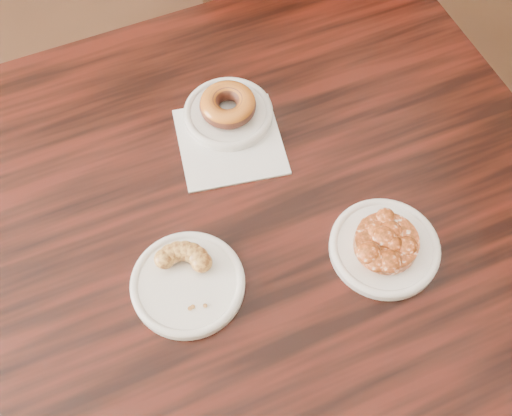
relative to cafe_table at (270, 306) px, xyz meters
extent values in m
plane|color=black|center=(-0.20, 0.27, -0.38)|extent=(5.00, 5.00, 0.00)
cube|color=black|center=(0.00, 0.00, 0.00)|extent=(1.09, 1.09, 0.75)
cube|color=white|center=(-0.04, 0.15, 0.38)|extent=(0.17, 0.17, 0.00)
cylinder|color=silver|center=(-0.03, 0.20, 0.39)|extent=(0.15, 0.15, 0.01)
cylinder|color=white|center=(-0.15, -0.08, 0.38)|extent=(0.16, 0.16, 0.01)
cylinder|color=white|center=(0.14, -0.09, 0.38)|extent=(0.16, 0.16, 0.01)
torus|color=#964C15|center=(-0.03, 0.20, 0.41)|extent=(0.09, 0.09, 0.03)
camera|label=1|loc=(-0.14, -0.46, 1.23)|focal=45.00mm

